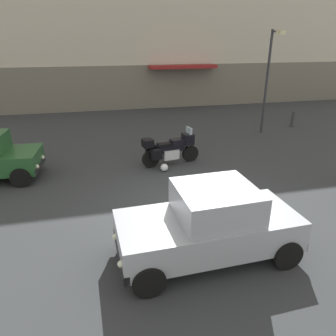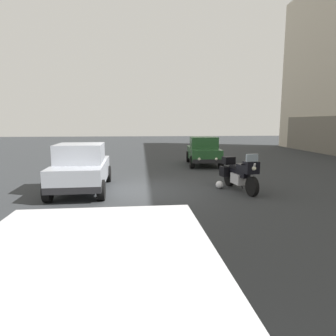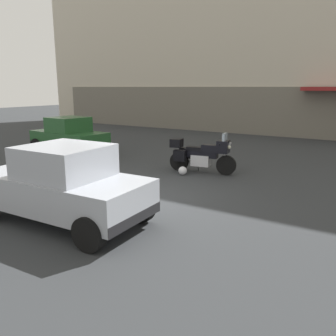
% 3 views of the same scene
% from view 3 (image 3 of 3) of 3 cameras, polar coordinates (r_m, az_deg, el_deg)
% --- Properties ---
extents(ground_plane, '(80.00, 80.00, 0.00)m').
position_cam_3_polar(ground_plane, '(9.13, -5.97, -4.83)').
color(ground_plane, '#2D3033').
extents(building_facade_rear, '(36.81, 3.40, 13.14)m').
position_cam_3_polar(building_facade_rear, '(22.68, 19.40, 21.77)').
color(building_facade_rear, beige).
rests_on(building_facade_rear, ground).
extents(motorcycle, '(2.25, 0.93, 1.36)m').
position_cam_3_polar(motorcycle, '(11.65, 5.37, 2.23)').
color(motorcycle, black).
rests_on(motorcycle, ground).
extents(helmet, '(0.28, 0.28, 0.28)m').
position_cam_3_polar(helmet, '(11.39, 2.39, -0.44)').
color(helmet, silver).
rests_on(helmet, ground).
extents(car_hatchback_near, '(3.93, 1.92, 1.64)m').
position_cam_3_polar(car_hatchback_near, '(7.61, -16.77, -2.62)').
color(car_hatchback_near, '#9EA3AD').
rests_on(car_hatchback_near, ground).
extents(car_compact_side, '(3.57, 1.95, 1.56)m').
position_cam_3_polar(car_compact_side, '(15.48, -15.73, 5.03)').
color(car_compact_side, '#235128').
rests_on(car_compact_side, ground).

